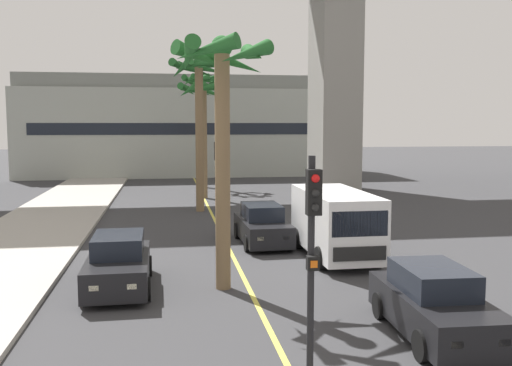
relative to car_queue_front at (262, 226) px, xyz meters
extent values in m
cube|color=#DBCC4C|center=(-1.40, 2.68, -0.72)|extent=(0.14, 56.00, 0.01)
cube|color=gray|center=(8.19, 17.80, 7.68)|extent=(2.80, 4.40, 16.80)
cube|color=#ADB2A8|center=(-1.40, 31.57, 3.17)|extent=(30.43, 8.00, 7.78)
cube|color=gray|center=(-1.40, 31.57, 7.66)|extent=(29.82, 7.20, 1.20)
cube|color=black|center=(-1.40, 27.55, 3.56)|extent=(27.39, 0.04, 1.00)
cube|color=black|center=(0.00, -0.03, -0.14)|extent=(1.80, 4.14, 0.80)
cube|color=black|center=(0.00, 0.12, 0.54)|extent=(1.45, 2.09, 0.60)
cube|color=#F2EDCC|center=(0.52, -2.03, -0.09)|extent=(0.24, 0.09, 0.14)
cube|color=#F2EDCC|center=(-0.42, -2.05, -0.09)|extent=(0.24, 0.09, 0.14)
cylinder|color=black|center=(0.84, -1.28, -0.40)|extent=(0.24, 0.65, 0.64)
cylinder|color=black|center=(-0.77, -1.32, -0.40)|extent=(0.24, 0.65, 0.64)
cylinder|color=black|center=(0.78, 1.26, -0.40)|extent=(0.24, 0.65, 0.64)
cylinder|color=black|center=(-0.84, 1.22, -0.40)|extent=(0.24, 0.65, 0.64)
cube|color=black|center=(-5.10, -5.45, -0.14)|extent=(1.75, 4.12, 0.80)
cube|color=black|center=(-5.10, -5.30, 0.54)|extent=(1.42, 2.07, 0.60)
cube|color=#F2EDCC|center=(-4.61, -7.45, -0.09)|extent=(0.24, 0.08, 0.14)
cube|color=#F2EDCC|center=(-5.54, -7.47, -0.09)|extent=(0.24, 0.08, 0.14)
cylinder|color=black|center=(-4.27, -6.71, -0.40)|extent=(0.23, 0.64, 0.64)
cylinder|color=black|center=(-5.89, -6.73, -0.40)|extent=(0.23, 0.64, 0.64)
cylinder|color=black|center=(-4.31, -4.17, -0.40)|extent=(0.23, 0.64, 0.64)
cylinder|color=black|center=(-5.92, -4.19, -0.40)|extent=(0.23, 0.64, 0.64)
cube|color=black|center=(2.16, -10.29, -0.14)|extent=(1.86, 4.16, 0.80)
cube|color=black|center=(2.17, -10.14, 0.54)|extent=(1.47, 2.10, 0.60)
cube|color=#F2EDCC|center=(2.55, -12.32, -0.09)|extent=(0.24, 0.09, 0.14)
cube|color=#F2EDCC|center=(1.62, -12.28, -0.09)|extent=(0.24, 0.09, 0.14)
cylinder|color=black|center=(2.92, -11.59, -0.40)|extent=(0.24, 0.65, 0.64)
cylinder|color=black|center=(1.30, -11.53, -0.40)|extent=(0.24, 0.65, 0.64)
cylinder|color=black|center=(3.02, -9.05, -0.40)|extent=(0.24, 0.65, 0.64)
cylinder|color=black|center=(1.40, -8.99, -0.40)|extent=(0.24, 0.65, 0.64)
cube|color=white|center=(2.16, -2.67, 0.59)|extent=(2.02, 5.21, 2.10)
cube|color=black|center=(2.16, -5.23, 0.94)|extent=(1.80, 0.09, 0.80)
cube|color=black|center=(2.16, -5.29, 0.01)|extent=(1.70, 0.07, 0.44)
cylinder|color=black|center=(3.11, -4.23, -0.34)|extent=(0.26, 0.76, 0.76)
cylinder|color=black|center=(1.21, -4.24, -0.34)|extent=(0.26, 0.76, 0.76)
cylinder|color=black|center=(3.10, -1.11, -0.34)|extent=(0.26, 0.76, 0.76)
cylinder|color=black|center=(1.20, -1.12, -0.34)|extent=(0.26, 0.76, 0.76)
cylinder|color=black|center=(-1.28, -12.59, 1.38)|extent=(0.12, 0.12, 4.20)
cube|color=black|center=(-1.28, -12.73, 2.88)|extent=(0.24, 0.20, 0.76)
sphere|color=red|center=(-1.28, -12.83, 3.12)|extent=(0.14, 0.14, 0.14)
sphere|color=black|center=(-1.28, -12.83, 2.88)|extent=(0.14, 0.14, 0.14)
sphere|color=black|center=(-1.28, -12.83, 2.64)|extent=(0.14, 0.14, 0.14)
cube|color=black|center=(-1.28, -12.71, 1.68)|extent=(0.20, 0.16, 0.24)
cube|color=orange|center=(-1.28, -12.79, 1.68)|extent=(0.12, 0.03, 0.12)
cylinder|color=black|center=(-1.63, 1.73, 1.38)|extent=(0.12, 0.12, 4.20)
cube|color=black|center=(-1.63, 1.59, 2.88)|extent=(0.24, 0.20, 0.76)
sphere|color=red|center=(-1.63, 1.49, 3.12)|extent=(0.14, 0.14, 0.14)
sphere|color=black|center=(-1.63, 1.49, 2.88)|extent=(0.14, 0.14, 0.14)
sphere|color=black|center=(-1.63, 1.49, 2.64)|extent=(0.14, 0.14, 0.14)
cube|color=black|center=(-1.63, 1.61, 1.68)|extent=(0.20, 0.16, 0.24)
cube|color=orange|center=(-1.63, 1.53, 1.68)|extent=(0.12, 0.03, 0.12)
cylinder|color=brown|center=(-1.94, 8.83, 3.17)|extent=(0.44, 0.44, 7.77)
sphere|color=#236028|center=(-1.94, 8.83, 7.20)|extent=(0.60, 0.60, 0.60)
cone|color=#236028|center=(-0.91, 8.80, 6.89)|extent=(0.52, 2.12, 1.02)
cone|color=#236028|center=(-1.29, 9.64, 6.93)|extent=(1.91, 1.67, 0.95)
cone|color=#236028|center=(-2.05, 9.86, 6.90)|extent=(2.14, 0.68, 1.01)
cone|color=#236028|center=(-2.82, 9.37, 7.03)|extent=(1.47, 2.03, 0.78)
cone|color=#236028|center=(-2.87, 8.39, 6.83)|extent=(1.29, 2.08, 1.12)
cone|color=#236028|center=(-2.06, 7.81, 7.02)|extent=(2.15, 0.69, 0.80)
cone|color=#236028|center=(-1.33, 8.00, 7.00)|extent=(1.97, 1.59, 0.83)
cylinder|color=brown|center=(-1.36, 14.34, 2.73)|extent=(0.43, 0.43, 6.91)
sphere|color=#236028|center=(-1.36, 14.34, 6.34)|extent=(0.60, 0.60, 0.60)
cone|color=#236028|center=(-0.30, 14.50, 6.07)|extent=(0.76, 2.24, 0.94)
cone|color=#236028|center=(-0.69, 15.18, 5.96)|extent=(1.97, 1.71, 1.12)
cone|color=#236028|center=(-1.70, 15.36, 6.08)|extent=(2.22, 1.11, 0.93)
cone|color=#236028|center=(-2.32, 14.83, 6.11)|extent=(1.40, 2.15, 0.88)
cone|color=#236028|center=(-2.32, 13.86, 6.03)|extent=(1.38, 2.15, 1.01)
cone|color=#236028|center=(-1.55, 13.28, 6.12)|extent=(2.24, 0.82, 0.86)
cone|color=#236028|center=(-0.64, 13.54, 6.16)|extent=(1.93, 1.79, 0.79)
cylinder|color=brown|center=(-1.08, 20.64, 3.26)|extent=(0.40, 0.40, 7.96)
sphere|color=#236028|center=(-1.08, 20.64, 7.39)|extent=(0.60, 0.60, 0.60)
cone|color=#236028|center=(-0.11, 20.50, 7.15)|extent=(0.73, 2.05, 0.89)
cone|color=#236028|center=(-0.32, 21.27, 7.17)|extent=(1.63, 1.83, 0.85)
cone|color=#236028|center=(-0.88, 21.60, 7.05)|extent=(2.05, 0.82, 1.05)
cone|color=#236028|center=(-1.56, 21.50, 7.05)|extent=(1.96, 1.36, 1.05)
cone|color=#236028|center=(-1.96, 21.07, 7.08)|extent=(1.28, 1.99, 1.00)
cone|color=#236028|center=(-2.01, 20.33, 7.13)|extent=(1.05, 2.05, 0.93)
cone|color=#236028|center=(-1.46, 19.74, 7.13)|extent=(2.02, 1.20, 0.92)
cone|color=#236028|center=(-0.90, 19.67, 7.09)|extent=(2.05, 0.79, 0.99)
cone|color=#236028|center=(-0.24, 20.12, 7.07)|extent=(1.43, 1.93, 1.03)
cylinder|color=brown|center=(-2.13, -5.86, 2.63)|extent=(0.43, 0.43, 6.70)
sphere|color=#236028|center=(-2.13, -5.86, 6.13)|extent=(0.60, 0.60, 0.60)
cone|color=#236028|center=(-1.21, -5.80, 5.93)|extent=(0.57, 1.92, 0.83)
cone|color=#236028|center=(-1.73, -5.03, 5.79)|extent=(1.89, 1.20, 1.05)
cone|color=#236028|center=(-2.67, -5.11, 5.92)|extent=(1.80, 1.47, 0.84)
cone|color=#236028|center=(-3.05, -5.95, 5.84)|extent=(0.61, 1.93, 0.97)
cone|color=#236028|center=(-2.61, -6.65, 5.93)|extent=(1.85, 1.37, 0.82)
cone|color=#236028|center=(-1.57, -6.60, 5.85)|extent=(1.78, 1.50, 0.96)
camera|label=1|loc=(-3.67, -21.81, 4.01)|focal=39.90mm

